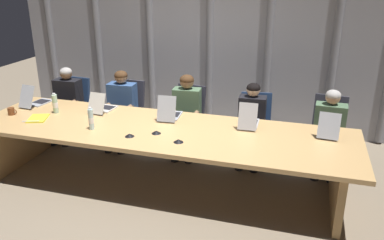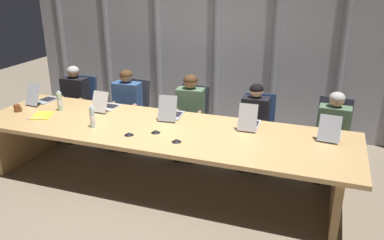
# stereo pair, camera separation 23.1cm
# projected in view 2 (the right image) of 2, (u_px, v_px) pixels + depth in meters

# --- Properties ---
(ground_plane) EXTENTS (13.28, 13.28, 0.00)m
(ground_plane) POSITION_uv_depth(u_px,v_px,m) (162.00, 182.00, 4.98)
(ground_plane) COLOR #7F705B
(conference_table) EXTENTS (4.61, 1.31, 0.74)m
(conference_table) POSITION_uv_depth(u_px,v_px,m) (161.00, 138.00, 4.77)
(conference_table) COLOR tan
(conference_table) RESTS_ON ground_plane
(curtain_backdrop) EXTENTS (6.64, 0.17, 3.14)m
(curtain_backdrop) POSITION_uv_depth(u_px,v_px,m) (213.00, 34.00, 6.34)
(curtain_backdrop) COLOR #9999A0
(curtain_backdrop) RESTS_ON ground_plane
(laptop_left_end) EXTENTS (0.26, 0.49, 0.31)m
(laptop_left_end) POSITION_uv_depth(u_px,v_px,m) (42.00, 98.00, 5.63)
(laptop_left_end) COLOR #A8ADB7
(laptop_left_end) RESTS_ON conference_table
(laptop_left_mid) EXTENTS (0.26, 0.43, 0.28)m
(laptop_left_mid) POSITION_uv_depth(u_px,v_px,m) (106.00, 105.00, 5.34)
(laptop_left_mid) COLOR beige
(laptop_left_mid) RESTS_ON conference_table
(laptop_center) EXTENTS (0.27, 0.45, 0.33)m
(laptop_center) POSITION_uv_depth(u_px,v_px,m) (171.00, 113.00, 5.03)
(laptop_center) COLOR #A8ADB7
(laptop_center) RESTS_ON conference_table
(laptop_right_mid) EXTENTS (0.23, 0.44, 0.33)m
(laptop_right_mid) POSITION_uv_depth(u_px,v_px,m) (249.00, 122.00, 4.72)
(laptop_right_mid) COLOR #BCBCC1
(laptop_right_mid) RESTS_ON conference_table
(laptop_right_end) EXTENTS (0.27, 0.44, 0.30)m
(laptop_right_end) POSITION_uv_depth(u_px,v_px,m) (330.00, 132.00, 4.43)
(laptop_right_end) COLOR #A8ADB7
(laptop_right_end) RESTS_ON conference_table
(office_chair_left_end) EXTENTS (0.60, 0.60, 0.92)m
(office_chair_left_end) POSITION_uv_depth(u_px,v_px,m) (80.00, 113.00, 6.43)
(office_chair_left_end) COLOR navy
(office_chair_left_end) RESTS_ON ground_plane
(office_chair_left_mid) EXTENTS (0.60, 0.60, 0.95)m
(office_chair_left_mid) POSITION_uv_depth(u_px,v_px,m) (132.00, 119.00, 6.13)
(office_chair_left_mid) COLOR #2D2D38
(office_chair_left_mid) RESTS_ON ground_plane
(office_chair_center) EXTENTS (0.60, 0.61, 0.94)m
(office_chair_center) POSITION_uv_depth(u_px,v_px,m) (190.00, 127.00, 5.83)
(office_chair_center) COLOR #2D2D38
(office_chair_center) RESTS_ON ground_plane
(office_chair_right_mid) EXTENTS (0.60, 0.61, 0.91)m
(office_chair_right_mid) POSITION_uv_depth(u_px,v_px,m) (258.00, 136.00, 5.51)
(office_chair_right_mid) COLOR navy
(office_chair_right_mid) RESTS_ON ground_plane
(office_chair_right_end) EXTENTS (0.60, 0.60, 0.96)m
(office_chair_right_end) POSITION_uv_depth(u_px,v_px,m) (330.00, 145.00, 5.21)
(office_chair_right_end) COLOR #2D2D38
(office_chair_right_end) RESTS_ON ground_plane
(person_left_end) EXTENTS (0.41, 0.55, 1.13)m
(person_left_end) POSITION_uv_depth(u_px,v_px,m) (73.00, 98.00, 6.19)
(person_left_end) COLOR black
(person_left_end) RESTS_ON ground_plane
(person_left_mid) EXTENTS (0.43, 0.56, 1.15)m
(person_left_mid) POSITION_uv_depth(u_px,v_px,m) (125.00, 104.00, 5.89)
(person_left_mid) COLOR #335184
(person_left_mid) RESTS_ON ground_plane
(person_center) EXTENTS (0.43, 0.57, 1.16)m
(person_center) POSITION_uv_depth(u_px,v_px,m) (189.00, 110.00, 5.57)
(person_center) COLOR #4C6B4C
(person_center) RESTS_ON ground_plane
(person_right_mid) EXTENTS (0.38, 0.55, 1.11)m
(person_right_mid) POSITION_uv_depth(u_px,v_px,m) (254.00, 121.00, 5.28)
(person_right_mid) COLOR black
(person_right_mid) RESTS_ON ground_plane
(person_right_end) EXTENTS (0.42, 0.56, 1.10)m
(person_right_end) POSITION_uv_depth(u_px,v_px,m) (333.00, 130.00, 4.97)
(person_right_end) COLOR #4C6B4C
(person_right_end) RESTS_ON ground_plane
(water_bottle_primary) EXTENTS (0.07, 0.07, 0.27)m
(water_bottle_primary) POSITION_uv_depth(u_px,v_px,m) (60.00, 102.00, 5.27)
(water_bottle_primary) COLOR #ADD1B2
(water_bottle_primary) RESTS_ON conference_table
(water_bottle_secondary) EXTENTS (0.06, 0.06, 0.27)m
(water_bottle_secondary) POSITION_uv_depth(u_px,v_px,m) (92.00, 117.00, 4.70)
(water_bottle_secondary) COLOR silver
(water_bottle_secondary) RESTS_ON conference_table
(coffee_mug_near) EXTENTS (0.13, 0.09, 0.10)m
(coffee_mug_near) POSITION_uv_depth(u_px,v_px,m) (17.00, 108.00, 5.25)
(coffee_mug_near) COLOR brown
(coffee_mug_near) RESTS_ON conference_table
(conference_mic_left_side) EXTENTS (0.11, 0.11, 0.03)m
(conference_mic_left_side) POSITION_uv_depth(u_px,v_px,m) (176.00, 140.00, 4.32)
(conference_mic_left_side) COLOR black
(conference_mic_left_side) RESTS_ON conference_table
(conference_mic_middle) EXTENTS (0.11, 0.11, 0.03)m
(conference_mic_middle) POSITION_uv_depth(u_px,v_px,m) (129.00, 134.00, 4.50)
(conference_mic_middle) COLOR black
(conference_mic_middle) RESTS_ON conference_table
(conference_mic_right_side) EXTENTS (0.11, 0.11, 0.03)m
(conference_mic_right_side) POSITION_uv_depth(u_px,v_px,m) (156.00, 131.00, 4.57)
(conference_mic_right_side) COLOR black
(conference_mic_right_side) RESTS_ON conference_table
(spiral_notepad) EXTENTS (0.31, 0.36, 0.03)m
(spiral_notepad) POSITION_uv_depth(u_px,v_px,m) (42.00, 116.00, 5.10)
(spiral_notepad) COLOR yellow
(spiral_notepad) RESTS_ON conference_table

